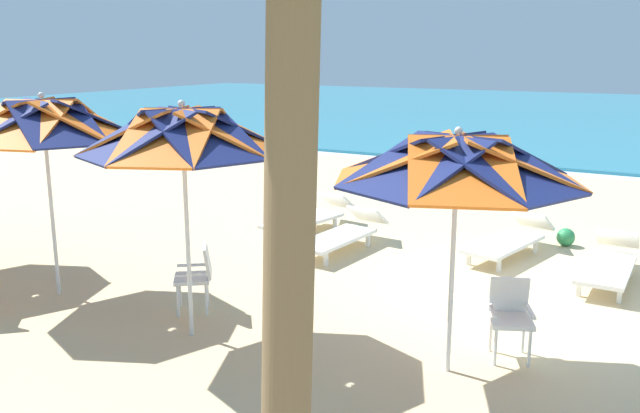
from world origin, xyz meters
The scene contains 13 objects.
ground_plane centered at (0.00, 0.00, 0.00)m, with size 80.00×80.00×0.00m, color beige.
surf_foam centered at (0.00, 10.33, 0.01)m, with size 80.00×0.70×0.01m, color white.
beach_umbrella_0 centered at (-0.25, -2.41, 2.21)m, with size 2.52×2.52×2.55m.
plastic_chair_0 centered at (0.21, -1.75, 0.50)m, with size 0.58×0.60×0.87m.
beach_umbrella_1 centered at (-3.17, -3.00, 2.37)m, with size 2.30×2.30×2.74m.
plastic_chair_1 centered at (-3.59, -2.35, 0.50)m, with size 0.63×0.62×0.87m.
beach_umbrella_2 centered at (-5.66, -2.82, 2.37)m, with size 2.37×2.37×2.74m.
sun_lounger_0 centered at (0.86, 1.42, 0.28)m, with size 0.66×2.15×0.62m.
sun_lounger_1 centered at (-0.70, 1.97, 0.28)m, with size 1.07×2.23×0.62m.
sun_lounger_2 centered at (-3.23, 0.93, 0.28)m, with size 0.82×2.19×0.62m.
sun_lounger_3 centered at (-4.30, 1.71, 0.28)m, with size 0.96×2.22×0.62m.
palm_tree_3 centered at (-0.37, -5.32, 2.80)m, with size 3.03×3.01×4.50m.
beach_ball centered at (0.00, 3.03, 0.15)m, with size 0.31×0.31×0.31m, color #2D8C4C.
Camera 1 is at (1.75, -8.71, 3.26)m, focal length 37.89 mm.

